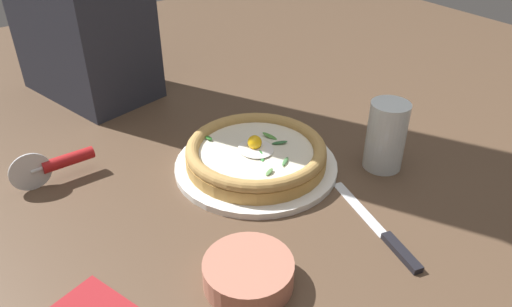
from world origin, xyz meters
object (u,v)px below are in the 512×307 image
Objects in this scene: table_knife at (386,236)px; drinking_glass at (385,140)px; pizza at (256,153)px; pizza_cutter at (58,163)px; side_bowl at (248,273)px.

drinking_glass reaches higher than table_knife.
pizza is 0.24m from drinking_glass.
pizza_cutter is at bearing -118.58° from pizza.
side_bowl reaches higher than table_knife.
pizza is at bearing -168.38° from table_knife.
pizza is 2.07× the size of side_bowl.
pizza_cutter reaches higher than pizza.
side_bowl is 0.38m from drinking_glass.
side_bowl is 0.85× the size of pizza_cutter.
side_bowl is at bearing -101.08° from table_knife.
pizza is 0.35m from pizza_cutter.
drinking_glass is at bearing 57.42° from pizza.
pizza is 1.98× the size of drinking_glass.
drinking_glass is at bearing 59.81° from pizza_cutter.
pizza_cutter is 0.57m from table_knife.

